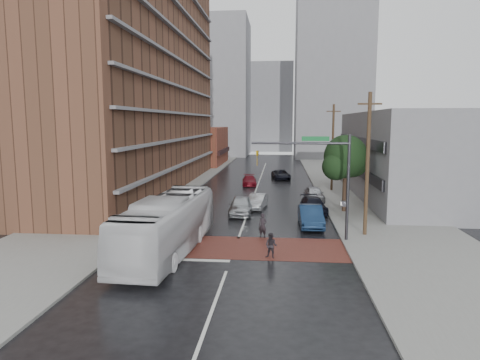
% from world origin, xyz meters
% --- Properties ---
extents(ground, '(160.00, 160.00, 0.00)m').
position_xyz_m(ground, '(0.00, 0.00, 0.00)').
color(ground, black).
rests_on(ground, ground).
extents(crosswalk, '(14.00, 5.00, 0.02)m').
position_xyz_m(crosswalk, '(0.00, 0.50, 0.01)').
color(crosswalk, maroon).
rests_on(crosswalk, ground).
extents(sidewalk_west, '(9.00, 90.00, 0.15)m').
position_xyz_m(sidewalk_west, '(-11.50, 25.00, 0.07)').
color(sidewalk_west, gray).
rests_on(sidewalk_west, ground).
extents(sidewalk_east, '(9.00, 90.00, 0.15)m').
position_xyz_m(sidewalk_east, '(11.50, 25.00, 0.07)').
color(sidewalk_east, gray).
rests_on(sidewalk_east, ground).
extents(apartment_block, '(10.00, 44.00, 28.00)m').
position_xyz_m(apartment_block, '(-14.00, 24.00, 14.00)').
color(apartment_block, brown).
rests_on(apartment_block, ground).
extents(storefront_west, '(8.00, 16.00, 7.00)m').
position_xyz_m(storefront_west, '(-12.00, 54.00, 3.50)').
color(storefront_west, brown).
rests_on(storefront_west, ground).
extents(building_east, '(11.00, 26.00, 9.00)m').
position_xyz_m(building_east, '(16.50, 20.00, 4.50)').
color(building_east, gray).
rests_on(building_east, ground).
extents(distant_tower_west, '(18.00, 16.00, 32.00)m').
position_xyz_m(distant_tower_west, '(-14.00, 78.00, 16.00)').
color(distant_tower_west, gray).
rests_on(distant_tower_west, ground).
extents(distant_tower_east, '(16.00, 14.00, 36.00)m').
position_xyz_m(distant_tower_east, '(14.00, 72.00, 18.00)').
color(distant_tower_east, gray).
rests_on(distant_tower_east, ground).
extents(distant_tower_center, '(12.00, 10.00, 24.00)m').
position_xyz_m(distant_tower_center, '(0.00, 95.00, 12.00)').
color(distant_tower_center, gray).
rests_on(distant_tower_center, ground).
extents(street_tree, '(4.20, 4.10, 6.90)m').
position_xyz_m(street_tree, '(8.52, 12.03, 4.73)').
color(street_tree, '#332319').
rests_on(street_tree, ground).
extents(signal_mast, '(6.50, 0.30, 7.20)m').
position_xyz_m(signal_mast, '(5.85, 2.50, 4.73)').
color(signal_mast, '#2D2D33').
rests_on(signal_mast, ground).
extents(utility_pole_near, '(1.60, 0.26, 10.00)m').
position_xyz_m(utility_pole_near, '(8.80, 4.00, 5.14)').
color(utility_pole_near, '#473321').
rests_on(utility_pole_near, ground).
extents(utility_pole_far, '(1.60, 0.26, 10.00)m').
position_xyz_m(utility_pole_far, '(8.80, 24.00, 5.14)').
color(utility_pole_far, '#473321').
rests_on(utility_pole_far, ground).
extents(transit_bus, '(3.60, 12.73, 3.51)m').
position_xyz_m(transit_bus, '(-3.97, -1.00, 1.75)').
color(transit_bus, silver).
rests_on(transit_bus, ground).
extents(pedestrian_a, '(0.73, 0.60, 1.71)m').
position_xyz_m(pedestrian_a, '(1.66, 2.99, 0.85)').
color(pedestrian_a, black).
rests_on(pedestrian_a, ground).
extents(pedestrian_b, '(0.88, 0.78, 1.51)m').
position_xyz_m(pedestrian_b, '(2.35, -1.50, 0.75)').
color(pedestrian_b, '#262126').
rests_on(pedestrian_b, ground).
extents(car_travel_a, '(2.02, 4.77, 1.61)m').
position_xyz_m(car_travel_a, '(-0.56, 10.31, 0.80)').
color(car_travel_a, '#AAAFB2').
rests_on(car_travel_a, ground).
extents(car_travel_b, '(1.97, 4.26, 1.35)m').
position_xyz_m(car_travel_b, '(0.73, 13.13, 0.68)').
color(car_travel_b, '#B5B9BE').
rests_on(car_travel_b, ground).
extents(car_travel_c, '(2.12, 4.45, 1.25)m').
position_xyz_m(car_travel_c, '(-1.07, 27.70, 0.63)').
color(car_travel_c, maroon).
rests_on(car_travel_c, ground).
extents(suv_travel, '(2.98, 5.08, 1.33)m').
position_xyz_m(suv_travel, '(2.94, 33.93, 0.66)').
color(suv_travel, black).
rests_on(suv_travel, ground).
extents(car_parked_near, '(1.84, 4.96, 1.62)m').
position_xyz_m(car_parked_near, '(5.20, 6.58, 0.81)').
color(car_parked_near, '#152B4B').
rests_on(car_parked_near, ground).
extents(car_parked_mid, '(2.47, 4.79, 1.33)m').
position_xyz_m(car_parked_mid, '(5.82, 11.84, 0.66)').
color(car_parked_mid, black).
rests_on(car_parked_mid, ground).
extents(car_parked_far, '(2.14, 4.39, 1.44)m').
position_xyz_m(car_parked_far, '(6.30, 17.58, 0.72)').
color(car_parked_far, '#B7B9BF').
rests_on(car_parked_far, ground).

